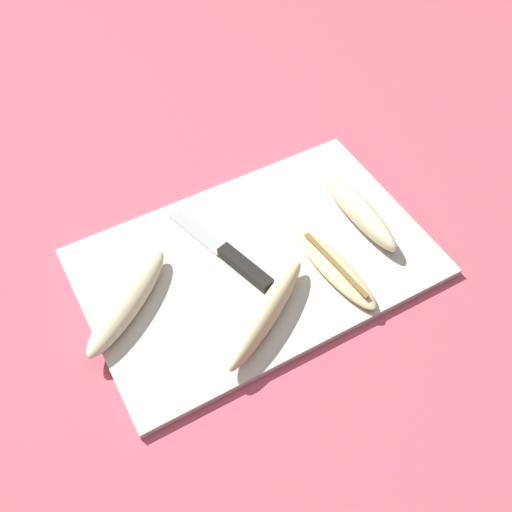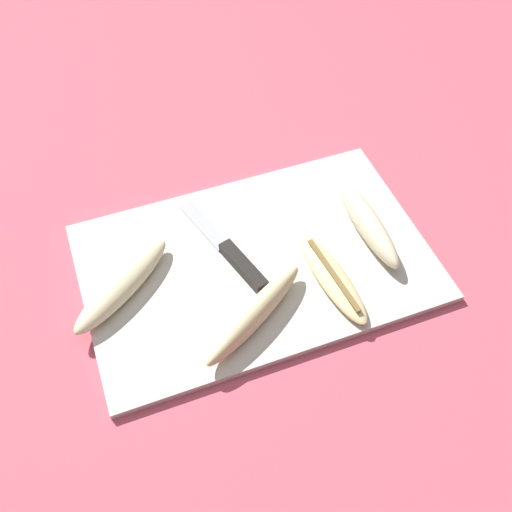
% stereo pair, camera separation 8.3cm
% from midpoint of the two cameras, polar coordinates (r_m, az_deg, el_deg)
% --- Properties ---
extents(ground_plane, '(4.00, 4.00, 0.00)m').
position_cam_midpoint_polar(ground_plane, '(0.91, -2.63, -1.01)').
color(ground_plane, '#C65160').
extents(cutting_board, '(0.51, 0.33, 0.01)m').
position_cam_midpoint_polar(cutting_board, '(0.90, -2.65, -0.78)').
color(cutting_board, beige).
rests_on(cutting_board, ground_plane).
extents(knife, '(0.08, 0.21, 0.02)m').
position_cam_midpoint_polar(knife, '(0.89, -4.55, -0.65)').
color(knife, black).
rests_on(knife, cutting_board).
extents(banana_mellow_near, '(0.06, 0.18, 0.02)m').
position_cam_midpoint_polar(banana_mellow_near, '(0.88, 4.86, -1.35)').
color(banana_mellow_near, beige).
rests_on(banana_mellow_near, cutting_board).
extents(banana_ripe_center, '(0.19, 0.13, 0.04)m').
position_cam_midpoint_polar(banana_ripe_center, '(0.82, -1.90, -5.65)').
color(banana_ripe_center, beige).
rests_on(banana_ripe_center, cutting_board).
extents(banana_bright_far, '(0.04, 0.19, 0.04)m').
position_cam_midpoint_polar(banana_bright_far, '(0.94, 7.27, 4.19)').
color(banana_bright_far, beige).
rests_on(banana_bright_far, cutting_board).
extents(banana_cream_curved, '(0.18, 0.15, 0.03)m').
position_cam_midpoint_polar(banana_cream_curved, '(0.86, -14.92, -4.41)').
color(banana_cream_curved, beige).
rests_on(banana_cream_curved, cutting_board).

